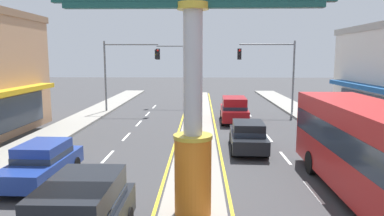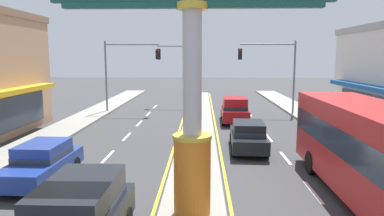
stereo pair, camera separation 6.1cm
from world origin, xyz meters
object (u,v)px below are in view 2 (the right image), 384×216
(suv_mid_left_lane, at_px, (235,109))
(traffic_light_median_far, at_px, (182,64))
(district_sign, at_px, (192,77))
(sedan_near_right_lane, at_px, (42,162))
(sedan_far_left_oncoming, at_px, (248,136))
(traffic_light_left_side, at_px, (126,64))
(traffic_light_right_side, at_px, (274,64))
(bus_far_right_lane, at_px, (382,153))

(suv_mid_left_lane, bearing_deg, traffic_light_median_far, 116.23)
(district_sign, height_order, sedan_near_right_lane, district_sign)
(traffic_light_median_far, xyz_separation_m, sedan_near_right_lane, (-4.33, -21.88, -3.41))
(traffic_light_median_far, distance_m, sedan_far_left_oncoming, 17.85)
(suv_mid_left_lane, bearing_deg, sedan_far_left_oncoming, -90.01)
(sedan_far_left_oncoming, bearing_deg, sedan_near_right_lane, -150.56)
(traffic_light_left_side, height_order, sedan_near_right_lane, traffic_light_left_side)
(traffic_light_right_side, relative_size, bus_far_right_lane, 0.55)
(district_sign, height_order, traffic_light_median_far, district_sign)
(traffic_light_left_side, xyz_separation_m, suv_mid_left_lane, (9.00, -4.25, -3.26))
(sedan_far_left_oncoming, bearing_deg, suv_mid_left_lane, 89.99)
(sedan_near_right_lane, bearing_deg, traffic_light_median_far, 78.82)
(traffic_light_median_far, xyz_separation_m, sedan_far_left_oncoming, (4.39, -16.96, -3.41))
(district_sign, distance_m, traffic_light_left_side, 21.26)
(sedan_near_right_lane, bearing_deg, sedan_far_left_oncoming, 29.44)
(district_sign, xyz_separation_m, bus_far_right_lane, (6.01, 0.82, -2.44))
(bus_far_right_lane, bearing_deg, traffic_light_right_side, 89.15)
(traffic_light_left_side, height_order, traffic_light_right_side, same)
(traffic_light_median_far, relative_size, suv_mid_left_lane, 1.33)
(traffic_light_left_side, relative_size, traffic_light_median_far, 1.00)
(sedan_near_right_lane, bearing_deg, bus_far_right_lane, -10.66)
(district_sign, relative_size, traffic_light_right_side, 1.29)
(bus_far_right_lane, bearing_deg, traffic_light_left_side, 122.28)
(sedan_near_right_lane, bearing_deg, suv_mid_left_lane, 56.10)
(traffic_light_median_far, xyz_separation_m, bus_far_right_lane, (7.69, -24.14, -2.33))
(traffic_light_right_side, height_order, suv_mid_left_lane, traffic_light_right_side)
(district_sign, bearing_deg, traffic_light_median_far, 93.86)
(traffic_light_median_far, height_order, suv_mid_left_lane, traffic_light_median_far)
(bus_far_right_lane, distance_m, sedan_far_left_oncoming, 7.98)
(district_sign, bearing_deg, sedan_near_right_lane, 152.84)
(sedan_near_right_lane, bearing_deg, traffic_light_left_side, 90.96)
(traffic_light_right_side, distance_m, bus_far_right_lane, 19.40)
(sedan_far_left_oncoming, bearing_deg, traffic_light_right_side, 73.45)
(traffic_light_right_side, bearing_deg, district_sign, -107.41)
(traffic_light_left_side, xyz_separation_m, sedan_near_right_lane, (0.29, -17.22, -3.46))
(suv_mid_left_lane, bearing_deg, bus_far_right_lane, -77.77)
(traffic_light_left_side, relative_size, traffic_light_right_side, 1.00)
(sedan_near_right_lane, bearing_deg, district_sign, -27.16)
(suv_mid_left_lane, relative_size, sedan_far_left_oncoming, 1.06)
(district_sign, height_order, suv_mid_left_lane, district_sign)
(traffic_light_median_far, bearing_deg, bus_far_right_lane, -72.33)
(traffic_light_left_side, bearing_deg, bus_far_right_lane, -57.72)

